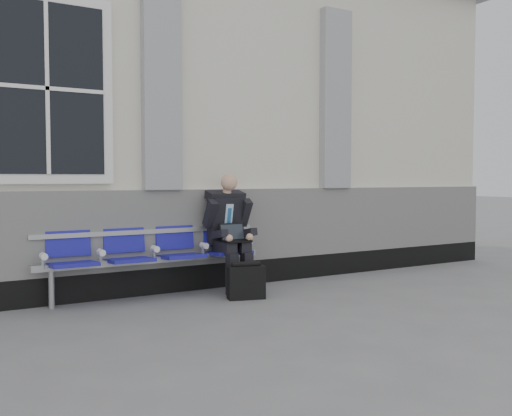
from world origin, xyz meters
TOP-DOWN VIEW (x-y plane):
  - ground at (0.00, 0.00)m, footprint 70.00×70.00m
  - bench at (1.44, 1.32)m, footprint 2.60×0.47m
  - businessman at (2.33, 1.19)m, footprint 0.55×0.74m
  - briefcase at (2.28, 0.69)m, footprint 0.44×0.28m

SIDE VIEW (x-z plane):
  - ground at x=0.00m, z-range 0.00..0.00m
  - briefcase at x=2.28m, z-range -0.02..0.40m
  - bench at x=1.44m, z-range 0.10..1.01m
  - businessman at x=2.33m, z-range 0.06..1.44m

